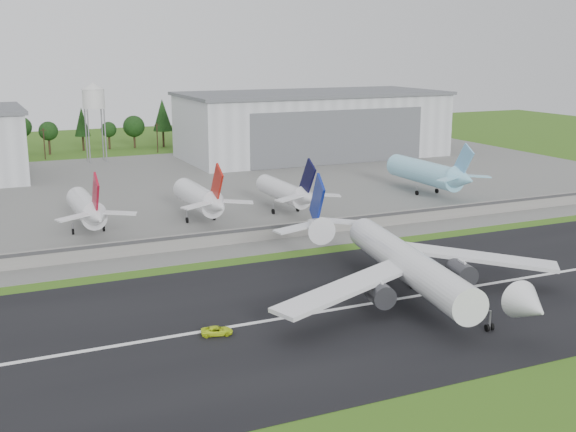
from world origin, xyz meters
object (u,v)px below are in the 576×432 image
parked_jet_red_a (88,209)px  parked_jet_navy (288,192)px  ground_vehicle (217,331)px  parked_jet_red_b (202,199)px  main_airliner (409,272)px  parked_jet_skyblue (431,173)px

parked_jet_red_a → parked_jet_navy: 50.18m
ground_vehicle → parked_jet_red_a: size_ratio=0.15×
parked_jet_navy → parked_jet_red_a: bearing=180.0°
parked_jet_red_a → parked_jet_red_b: size_ratio=1.00×
parked_jet_red_a → parked_jet_red_b: 27.18m
main_airliner → parked_jet_red_b: bearing=-66.9°
ground_vehicle → parked_jet_skyblue: size_ratio=0.13×
main_airliner → ground_vehicle: main_airliner is taller
parked_jet_red_a → parked_jet_red_b: bearing=0.0°
parked_jet_navy → parked_jet_skyblue: (47.71, 5.12, 0.72)m
ground_vehicle → parked_jet_navy: size_ratio=0.15×
main_airliner → parked_jet_skyblue: bearing=-117.4°
ground_vehicle → parked_jet_red_b: (19.84, 68.73, 5.41)m
parked_jet_red_a → parked_jet_skyblue: parked_jet_skyblue is taller
ground_vehicle → parked_jet_red_b: 71.74m
parked_jet_skyblue → parked_jet_navy: bearing=-173.9°
main_airliner → parked_jet_navy: size_ratio=1.89×
parked_jet_red_b → parked_jet_navy: 23.01m
main_airliner → parked_jet_red_b: size_ratio=1.89×
main_airliner → parked_jet_red_b: (-15.42, 66.99, 1.28)m
main_airliner → ground_vehicle: (-35.26, -1.74, -4.13)m
main_airliner → parked_jet_navy: main_airliner is taller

